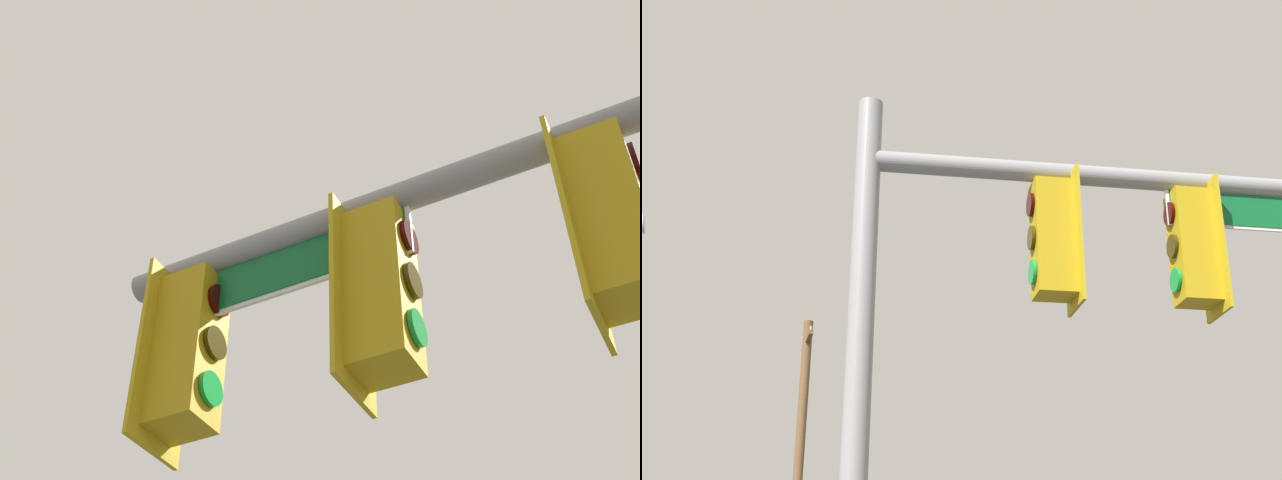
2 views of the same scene
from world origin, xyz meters
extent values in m
cylinder|color=gray|center=(-4.84, -4.48, 5.50)|extent=(4.74, 1.33, 0.19)
cube|color=gold|center=(-5.36, -4.61, 4.83)|extent=(0.15, 0.51, 1.30)
cube|color=#B79314|center=(-5.55, -4.65, 4.83)|extent=(0.43, 0.40, 1.10)
cylinder|color=#B79314|center=(-5.55, -4.65, 5.44)|extent=(0.04, 0.04, 0.12)
cylinder|color=#340503|center=(-5.74, -4.70, 5.16)|extent=(0.08, 0.22, 0.22)
cube|color=gold|center=(-4.07, -4.29, 4.83)|extent=(0.15, 0.51, 1.30)
cube|color=#B79314|center=(-4.25, -4.34, 4.83)|extent=(0.43, 0.40, 1.10)
cylinder|color=#B79314|center=(-4.25, -4.34, 5.44)|extent=(0.04, 0.04, 0.12)
cylinder|color=#340503|center=(-4.45, -4.39, 5.16)|extent=(0.08, 0.22, 0.22)
cylinder|color=#392D05|center=(-4.45, -4.39, 4.83)|extent=(0.08, 0.22, 0.22)
cylinder|color=green|center=(-4.45, -4.39, 4.50)|extent=(0.08, 0.22, 0.22)
cube|color=gold|center=(-2.78, -3.98, 4.83)|extent=(0.15, 0.51, 1.30)
cube|color=#B79314|center=(-2.96, -4.02, 4.83)|extent=(0.43, 0.40, 1.10)
cylinder|color=#B79314|center=(-2.96, -4.02, 5.44)|extent=(0.04, 0.04, 0.12)
cylinder|color=#340503|center=(-3.16, -4.07, 5.16)|extent=(0.08, 0.22, 0.22)
cylinder|color=#392D05|center=(-3.16, -4.07, 4.83)|extent=(0.08, 0.22, 0.22)
cylinder|color=green|center=(-3.16, -4.07, 4.50)|extent=(0.08, 0.22, 0.22)
cube|color=#0F602D|center=(-3.56, -4.17, 5.23)|extent=(1.76, 0.46, 0.32)
cube|color=white|center=(-3.56, -4.17, 5.23)|extent=(1.81, 0.46, 0.38)
camera|label=1|loc=(-6.64, -1.08, 1.65)|focal=50.00mm
camera|label=2|loc=(-5.71, -12.10, 1.69)|focal=50.00mm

